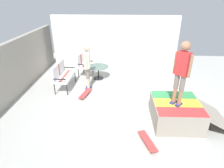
% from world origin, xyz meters
% --- Properties ---
extents(ground_plane, '(12.00, 12.00, 0.10)m').
position_xyz_m(ground_plane, '(0.00, 0.00, -0.05)').
color(ground_plane, '#A8A8A3').
extents(back_wall_cinderblock, '(9.00, 0.20, 1.96)m').
position_xyz_m(back_wall_cinderblock, '(0.00, 4.00, 0.98)').
color(back_wall_cinderblock, gray).
rests_on(back_wall_cinderblock, ground_plane).
extents(house_facade, '(0.23, 6.00, 2.53)m').
position_xyz_m(house_facade, '(3.80, 0.49, 1.27)').
color(house_facade, silver).
rests_on(house_facade, ground_plane).
extents(skate_ramp, '(1.42, 2.21, 0.66)m').
position_xyz_m(skate_ramp, '(-0.67, -1.52, 0.33)').
color(skate_ramp, gray).
rests_on(skate_ramp, ground_plane).
extents(patio_bench, '(1.26, 0.58, 1.02)m').
position_xyz_m(patio_bench, '(1.35, 2.45, 0.62)').
color(patio_bench, black).
rests_on(patio_bench, ground_plane).
extents(patio_chair_near_house, '(0.74, 0.69, 1.02)m').
position_xyz_m(patio_chair_near_house, '(2.60, 1.87, 0.61)').
color(patio_chair_near_house, black).
rests_on(patio_chair_near_house, ground_plane).
extents(patio_table, '(0.90, 0.90, 0.57)m').
position_xyz_m(patio_table, '(2.31, 1.15, 0.40)').
color(patio_table, black).
rests_on(patio_table, ground_plane).
extents(person_watching, '(0.48, 0.25, 1.79)m').
position_xyz_m(person_watching, '(1.33, 1.41, 1.05)').
color(person_watching, navy).
rests_on(person_watching, ground_plane).
extents(person_skater, '(0.37, 0.37, 1.77)m').
position_xyz_m(person_skater, '(-0.75, -1.42, 1.70)').
color(person_skater, navy).
rests_on(person_skater, skate_ramp).
extents(skateboard_by_bench, '(0.82, 0.38, 0.10)m').
position_xyz_m(skateboard_by_bench, '(0.74, 1.44, 0.08)').
color(skateboard_by_bench, '#B23838').
rests_on(skateboard_by_bench, ground_plane).
extents(skateboard_spare, '(0.82, 0.46, 0.10)m').
position_xyz_m(skateboard_spare, '(-1.64, -0.58, 0.08)').
color(skateboard_spare, '#B23838').
rests_on(skateboard_spare, ground_plane).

